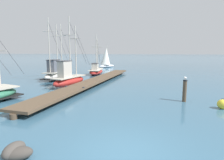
{
  "coord_description": "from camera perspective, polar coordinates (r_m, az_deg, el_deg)",
  "views": [
    {
      "loc": [
        0.96,
        -6.08,
        3.44
      ],
      "look_at": [
        -2.16,
        7.05,
        1.4
      ],
      "focal_mm": 30.87,
      "sensor_mm": 36.0,
      "label": 1
    }
  ],
  "objects": [
    {
      "name": "ground_plane",
      "position": [
        7.05,
        4.12,
        -20.64
      ],
      "size": [
        400.0,
        400.0,
        0.0
      ],
      "primitive_type": "plane",
      "color": "#38607A"
    },
    {
      "name": "floating_dock",
      "position": [
        20.18,
        -5.18,
        -0.21
      ],
      "size": [
        3.19,
        22.19,
        0.53
      ],
      "color": "brown",
      "rests_on": "ground"
    },
    {
      "name": "fishing_boat_1",
      "position": [
        19.22,
        -12.74,
        0.47
      ],
      "size": [
        2.29,
        6.06,
        6.68
      ],
      "color": "#AD2823",
      "rests_on": "ground"
    },
    {
      "name": "fishing_boat_2",
      "position": [
        28.61,
        -4.75,
        2.77
      ],
      "size": [
        2.4,
        6.37,
        5.89
      ],
      "color": "#AD2823",
      "rests_on": "ground"
    },
    {
      "name": "fishing_boat_3",
      "position": [
        24.41,
        -16.14,
        1.99
      ],
      "size": [
        1.78,
        7.08,
        7.11
      ],
      "color": "silver",
      "rests_on": "ground"
    },
    {
      "name": "mooring_piling",
      "position": [
        14.02,
        20.72,
        -2.89
      ],
      "size": [
        0.3,
        0.3,
        1.49
      ],
      "color": "#4C3D2D",
      "rests_on": "ground"
    },
    {
      "name": "perched_seagull",
      "position": [
        13.89,
        20.92,
        0.59
      ],
      "size": [
        0.27,
        0.34,
        0.27
      ],
      "color": "gold",
      "rests_on": "mooring_piling"
    },
    {
      "name": "shore_rock_far_edge",
      "position": [
        7.29,
        -26.61,
        -18.46
      ],
      "size": [
        1.08,
        0.99,
        0.51
      ],
      "color": "#403B36",
      "rests_on": "ground"
    },
    {
      "name": "mooring_buoy",
      "position": [
        13.36,
        29.87,
        -6.2
      ],
      "size": [
        0.58,
        0.58,
        0.65
      ],
      "color": "yellow",
      "rests_on": "ground"
    },
    {
      "name": "distant_sailboat",
      "position": [
        40.29,
        -1.78,
        6.62
      ],
      "size": [
        3.23,
        3.97,
        4.57
      ],
      "color": "silver",
      "rests_on": "ground"
    }
  ]
}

